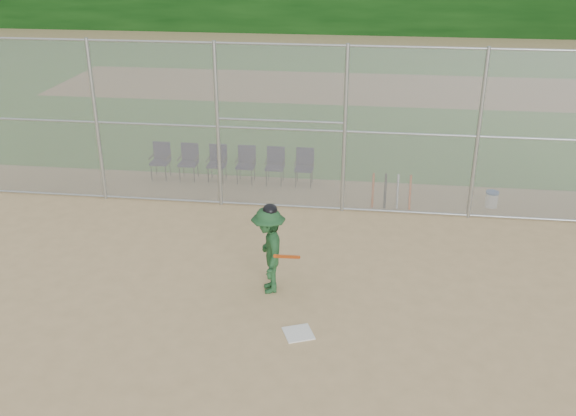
# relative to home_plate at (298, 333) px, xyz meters

# --- Properties ---
(ground) EXTENTS (100.00, 100.00, 0.00)m
(ground) POSITION_rel_home_plate_xyz_m (-0.53, 0.26, -0.01)
(ground) COLOR tan
(ground) RESTS_ON ground
(grass_strip) EXTENTS (100.00, 100.00, 0.00)m
(grass_strip) POSITION_rel_home_plate_xyz_m (-0.53, 18.26, -0.00)
(grass_strip) COLOR #2D6D20
(grass_strip) RESTS_ON ground
(dirt_patch_far) EXTENTS (24.00, 24.00, 0.00)m
(dirt_patch_far) POSITION_rel_home_plate_xyz_m (-0.53, 18.26, -0.00)
(dirt_patch_far) COLOR tan
(dirt_patch_far) RESTS_ON ground
(backstop_fence) EXTENTS (16.09, 0.09, 4.00)m
(backstop_fence) POSITION_rel_home_plate_xyz_m (-0.53, 5.26, 2.06)
(backstop_fence) COLOR gray
(backstop_fence) RESTS_ON ground
(home_plate) EXTENTS (0.61, 0.61, 0.02)m
(home_plate) POSITION_rel_home_plate_xyz_m (0.00, 0.00, 0.00)
(home_plate) COLOR silver
(home_plate) RESTS_ON ground
(batter_at_plate) EXTENTS (1.04, 1.38, 1.78)m
(batter_at_plate) POSITION_rel_home_plate_xyz_m (-0.71, 1.36, 0.85)
(batter_at_plate) COLOR #1C4623
(batter_at_plate) RESTS_ON ground
(water_cooler) EXTENTS (0.32, 0.32, 0.40)m
(water_cooler) POSITION_rel_home_plate_xyz_m (4.10, 5.97, 0.19)
(water_cooler) COLOR white
(water_cooler) RESTS_ON ground
(spare_bats) EXTENTS (0.96, 0.34, 0.84)m
(spare_bats) POSITION_rel_home_plate_xyz_m (1.64, 5.65, 0.40)
(spare_bats) COLOR #D84C14
(spare_bats) RESTS_ON ground
(chair_0) EXTENTS (0.54, 0.52, 0.96)m
(chair_0) POSITION_rel_home_plate_xyz_m (-4.58, 6.85, 0.47)
(chair_0) COLOR #0F0E36
(chair_0) RESTS_ON ground
(chair_1) EXTENTS (0.54, 0.52, 0.96)m
(chair_1) POSITION_rel_home_plate_xyz_m (-3.79, 6.85, 0.47)
(chair_1) COLOR #0F0E36
(chair_1) RESTS_ON ground
(chair_2) EXTENTS (0.54, 0.52, 0.96)m
(chair_2) POSITION_rel_home_plate_xyz_m (-3.00, 6.85, 0.47)
(chair_2) COLOR #0F0E36
(chair_2) RESTS_ON ground
(chair_3) EXTENTS (0.54, 0.52, 0.96)m
(chair_3) POSITION_rel_home_plate_xyz_m (-2.21, 6.85, 0.47)
(chair_3) COLOR #0F0E36
(chair_3) RESTS_ON ground
(chair_4) EXTENTS (0.54, 0.52, 0.96)m
(chair_4) POSITION_rel_home_plate_xyz_m (-1.42, 6.85, 0.47)
(chair_4) COLOR #0F0E36
(chair_4) RESTS_ON ground
(chair_5) EXTENTS (0.54, 0.52, 0.96)m
(chair_5) POSITION_rel_home_plate_xyz_m (-0.63, 6.85, 0.47)
(chair_5) COLOR #0F0E36
(chair_5) RESTS_ON ground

